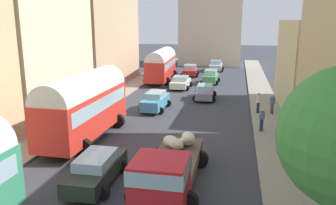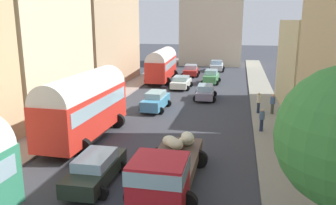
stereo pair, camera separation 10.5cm
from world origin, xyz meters
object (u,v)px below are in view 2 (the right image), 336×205
Objects in this scene: car_2 at (217,66)px; car_4 at (156,101)px; parked_bus_1 at (84,103)px; pedestrian_2 at (262,119)px; parked_bus_2 at (162,64)px; car_6 at (191,70)px; car_3 at (96,169)px; cargo_truck_0 at (167,168)px; pedestrian_3 at (289,125)px; pedestrian_0 at (259,102)px; pedestrian_1 at (273,104)px; car_1 at (211,77)px; car_5 at (181,82)px; car_0 at (205,92)px.

car_4 is (-3.51, -24.06, -0.00)m from car_2.
pedestrian_2 is at bearing 17.26° from parked_bus_1.
parked_bus_2 reaches higher than car_6.
parked_bus_1 is 6.75m from car_3.
cargo_truck_0 reaches higher than pedestrian_2.
cargo_truck_0 is 3.97× the size of pedestrian_3.
pedestrian_0 is (4.96, -23.87, 0.23)m from car_2.
pedestrian_2 is (4.53, 9.42, -0.23)m from cargo_truck_0.
pedestrian_3 reaches higher than car_3.
pedestrian_0 is (11.09, -13.85, -1.16)m from parked_bus_2.
parked_bus_2 is at bearing 131.34° from pedestrian_1.
car_4 is at bearing -91.16° from car_6.
parked_bus_2 reaches higher than car_1.
car_6 is 2.39× the size of pedestrian_1.
pedestrian_0 is (7.92, -9.46, 0.32)m from car_5.
pedestrian_1 reaches higher than car_0.
pedestrian_2 is (7.96, 9.19, 0.23)m from car_3.
pedestrian_1 reaches higher than car_4.
parked_bus_1 is 18.03m from car_5.
car_4 is at bearing -93.30° from car_5.
parked_bus_2 is 2.48× the size of car_5.
pedestrian_1 is (6.04, -23.86, 0.17)m from car_2.
car_3 is at bearing -99.84° from car_0.
car_6 is at bearing -120.45° from car_2.
car_3 is 1.03× the size of car_4.
pedestrian_3 reaches higher than pedestrian_2.
car_4 is 9.67m from car_5.
car_2 is 2.32× the size of pedestrian_1.
car_1 is at bearing -5.35° from parked_bus_2.
parked_bus_2 is 2.41× the size of car_0.
parked_bus_2 reaches higher than car_5.
parked_bus_1 is at bearing -106.26° from car_1.
parked_bus_1 reaches higher than pedestrian_2.
parked_bus_1 reaches higher than pedestrian_3.
pedestrian_1 is (9.55, 0.20, 0.18)m from car_4.
pedestrian_3 is at bearing -68.65° from car_6.
car_1 is 4.86m from car_5.
car_2 is 24.38m from pedestrian_0.
car_1 is at bearing 108.37° from pedestrian_3.
car_1 reaches higher than car_5.
pedestrian_0 is at bearing 1.27° from car_4.
cargo_truck_0 is at bearing -115.65° from pedestrian_2.
car_3 is (-3.23, -18.62, 0.02)m from car_0.
car_0 is at bearing 120.23° from pedestrian_3.
car_6 is 2.29× the size of pedestrian_0.
car_1 is 0.94× the size of car_2.
pedestrian_0 is at bearing -50.09° from car_5.
parked_bus_2 is at bearing 96.40° from car_3.
pedestrian_2 is (4.87, -18.00, 0.13)m from car_1.
car_6 is (-3.13, -5.33, -0.03)m from car_2.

